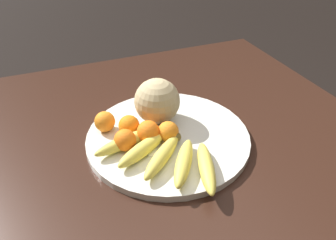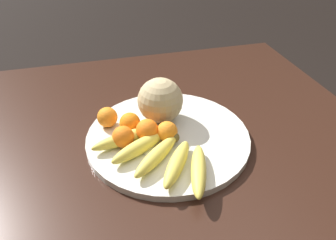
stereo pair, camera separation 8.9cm
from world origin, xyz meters
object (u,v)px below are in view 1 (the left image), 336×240
kitchen_table (180,167)px  orange_front_right (105,122)px  banana_bunch (164,155)px  orange_front_left (125,140)px  melon (157,101)px  orange_back_right (168,132)px  orange_back_left (129,126)px  produce_tag (152,147)px  orange_mid_center (148,132)px  fruit_bowl (168,137)px

kitchen_table → orange_front_right: (0.11, 0.19, 0.14)m
banana_bunch → orange_front_left: size_ratio=5.05×
melon → orange_front_left: (-0.09, 0.13, -0.04)m
orange_front_left → orange_back_right: size_ratio=1.02×
orange_back_left → produce_tag: (-0.08, -0.04, -0.03)m
orange_front_right → orange_back_right: 0.19m
melon → produce_tag: melon is taller
kitchen_table → orange_mid_center: orange_mid_center is taller
melon → kitchen_table: bearing=-162.8°
orange_front_left → orange_back_left: size_ratio=1.00×
fruit_bowl → orange_front_right: bearing=61.3°
melon → orange_back_left: melon is taller
banana_bunch → orange_front_right: bearing=-102.8°
kitchen_table → orange_front_left: bearing=87.4°
melon → orange_back_left: (-0.04, 0.10, -0.04)m
orange_back_left → banana_bunch: bearing=-160.5°
fruit_bowl → orange_mid_center: bearing=96.7°
banana_bunch → orange_mid_center: size_ratio=4.74×
fruit_bowl → banana_bunch: (-0.10, 0.05, 0.03)m
fruit_bowl → orange_front_left: bearing=97.1°
orange_front_right → orange_back_left: size_ratio=1.00×
melon → orange_front_right: 0.16m
fruit_bowl → melon: bearing=1.9°
kitchen_table → banana_bunch: 0.17m
kitchen_table → orange_back_left: (0.07, 0.13, 0.14)m
orange_front_left → orange_front_right: bearing=16.4°
orange_front_right → kitchen_table: bearing=-120.4°
produce_tag → banana_bunch: bearing=-155.6°
fruit_bowl → orange_mid_center: 0.07m
kitchen_table → orange_front_left: (0.01, 0.16, 0.14)m
melon → produce_tag: bearing=152.9°
orange_front_left → orange_mid_center: bearing=-82.6°
produce_tag → orange_back_right: bearing=-61.8°
orange_front_left → orange_front_right: (0.10, 0.03, -0.00)m
orange_front_right → banana_bunch: bearing=-149.7°
orange_front_right → orange_mid_center: (-0.09, -0.10, 0.00)m
kitchen_table → melon: size_ratio=9.20×
kitchen_table → orange_mid_center: bearing=79.8°
orange_mid_center → orange_back_left: 0.06m
kitchen_table → fruit_bowl: size_ratio=2.66×
fruit_bowl → produce_tag: produce_tag is taller
orange_back_left → orange_mid_center: bearing=-141.0°
kitchen_table → orange_front_right: orange_front_right is taller
melon → orange_back_right: 0.11m
orange_front_left → orange_back_right: orange_front_left is taller
orange_mid_center → orange_back_right: 0.05m
kitchen_table → orange_mid_center: 0.17m
melon → orange_front_right: size_ratio=2.26×
orange_front_right → orange_mid_center: orange_mid_center is taller
orange_mid_center → orange_front_left: bearing=97.4°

